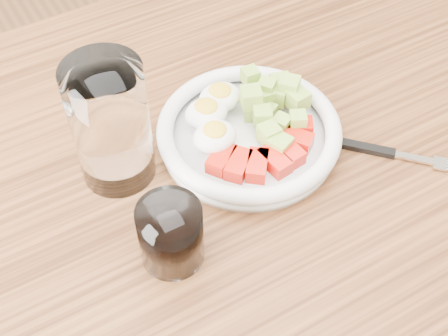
% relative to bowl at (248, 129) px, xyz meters
% --- Properties ---
extents(dining_table, '(1.50, 0.90, 0.77)m').
position_rel_bowl_xyz_m(dining_table, '(-0.05, -0.06, -0.12)').
color(dining_table, brown).
rests_on(dining_table, ground).
extents(bowl, '(0.24, 0.24, 0.06)m').
position_rel_bowl_xyz_m(bowl, '(0.00, 0.00, 0.00)').
color(bowl, white).
rests_on(bowl, dining_table).
extents(fork, '(0.14, 0.15, 0.01)m').
position_rel_bowl_xyz_m(fork, '(0.14, -0.11, -0.02)').
color(fork, black).
rests_on(fork, dining_table).
extents(water_glass, '(0.09, 0.09, 0.17)m').
position_rel_bowl_xyz_m(water_glass, '(-0.17, 0.04, 0.06)').
color(water_glass, white).
rests_on(water_glass, dining_table).
extents(coffee_glass, '(0.07, 0.07, 0.08)m').
position_rel_bowl_xyz_m(coffee_glass, '(-0.17, -0.11, 0.02)').
color(coffee_glass, white).
rests_on(coffee_glass, dining_table).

